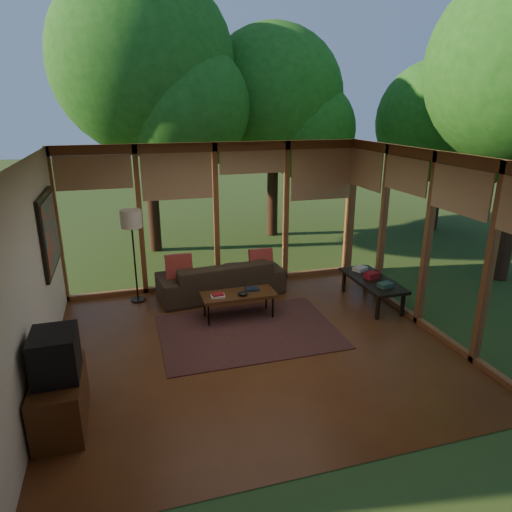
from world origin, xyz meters
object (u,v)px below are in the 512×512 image
object	(u,v)px
sofa	(221,278)
side_console	(372,281)
coffee_table	(238,295)
media_cabinet	(60,400)
floor_lamp	(131,224)
television	(55,355)

from	to	relation	value
sofa	side_console	xyz separation A→B (m)	(2.45, -1.13, 0.08)
coffee_table	side_console	size ratio (longest dim) A/B	0.86
media_cabinet	floor_lamp	distance (m)	3.50
media_cabinet	side_console	xyz separation A→B (m)	(4.87, 1.92, 0.11)
side_console	television	bearing A→B (deg)	-158.40
media_cabinet	television	world-z (taller)	television
media_cabinet	television	bearing A→B (deg)	0.00
sofa	media_cabinet	world-z (taller)	sofa
sofa	television	xyz separation A→B (m)	(-2.40, -3.05, 0.52)
sofa	floor_lamp	bearing A→B (deg)	-10.97
sofa	floor_lamp	xyz separation A→B (m)	(-1.49, 0.14, 1.08)
sofa	floor_lamp	size ratio (longest dim) A/B	1.36
sofa	television	size ratio (longest dim) A/B	4.08
floor_lamp	coffee_table	bearing A→B (deg)	-36.75
sofa	coffee_table	size ratio (longest dim) A/B	1.87
television	side_console	xyz separation A→B (m)	(4.85, 1.92, -0.44)
television	side_console	distance (m)	5.23
floor_lamp	side_console	world-z (taller)	floor_lamp
sofa	television	bearing A→B (deg)	46.16
media_cabinet	side_console	world-z (taller)	media_cabinet
floor_lamp	media_cabinet	bearing A→B (deg)	-106.35
media_cabinet	side_console	size ratio (longest dim) A/B	0.71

